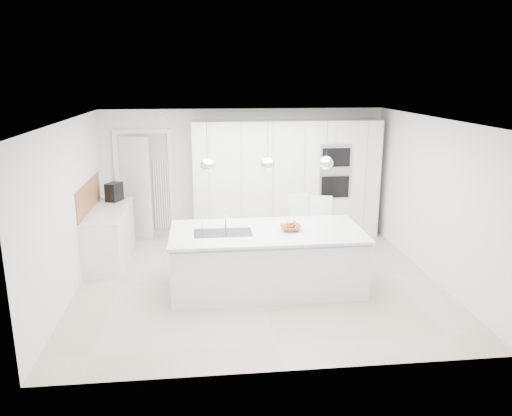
{
  "coord_description": "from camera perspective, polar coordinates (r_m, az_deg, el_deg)",
  "views": [
    {
      "loc": [
        -0.83,
        -7.23,
        3.11
      ],
      "look_at": [
        0.0,
        0.3,
        1.1
      ],
      "focal_mm": 35.0,
      "sensor_mm": 36.0,
      "label": 1
    }
  ],
  "objects": [
    {
      "name": "ceiling",
      "position": [
        7.3,
        0.26,
        10.07
      ],
      "size": [
        5.5,
        5.5,
        0.0
      ],
      "primitive_type": "plane",
      "rotation": [
        3.14,
        0.0,
        0.0
      ],
      "color": "white",
      "rests_on": "wall_back"
    },
    {
      "name": "floor",
      "position": [
        7.91,
        0.24,
        -8.28
      ],
      "size": [
        5.5,
        5.5,
        0.0
      ],
      "primitive_type": "plane",
      "color": "#BAA997",
      "rests_on": "ground"
    },
    {
      "name": "oven_stack",
      "position": [
        9.62,
        9.09,
        4.14
      ],
      "size": [
        0.62,
        0.04,
        1.05
      ],
      "primitive_type": null,
      "color": "#A5A5A8",
      "rests_on": "tall_cabinets"
    },
    {
      "name": "island_worktop",
      "position": [
        7.38,
        1.24,
        -2.72
      ],
      "size": [
        2.84,
        1.4,
        0.04
      ],
      "primitive_type": "cube",
      "color": "white",
      "rests_on": "island_base"
    },
    {
      "name": "apple_a",
      "position": [
        7.4,
        4.24,
        -1.97
      ],
      "size": [
        0.09,
        0.09,
        0.09
      ],
      "primitive_type": "sphere",
      "color": "#B80720",
      "rests_on": "fruit_bowl"
    },
    {
      "name": "apple_b",
      "position": [
        7.4,
        4.16,
        -2.01
      ],
      "size": [
        0.07,
        0.07,
        0.07
      ],
      "primitive_type": "sphere",
      "color": "#B80720",
      "rests_on": "fruit_bowl"
    },
    {
      "name": "doorway_frame",
      "position": [
        9.98,
        -12.6,
        2.45
      ],
      "size": [
        1.11,
        0.08,
        2.13
      ],
      "primitive_type": null,
      "color": "white",
      "rests_on": "floor"
    },
    {
      "name": "island_base",
      "position": [
        7.49,
        1.27,
        -6.12
      ],
      "size": [
        2.8,
        1.2,
        0.86
      ],
      "primitive_type": "cube",
      "color": "white",
      "rests_on": "floor"
    },
    {
      "name": "apple_extra_3",
      "position": [
        7.39,
        3.73,
        -2.04
      ],
      "size": [
        0.07,
        0.07,
        0.07
      ],
      "primitive_type": "sphere",
      "color": "#B80720",
      "rests_on": "fruit_bowl"
    },
    {
      "name": "pendant_mid",
      "position": [
        7.09,
        1.34,
        5.04
      ],
      "size": [
        0.2,
        0.2,
        0.2
      ],
      "primitive_type": "sphere",
      "color": "white",
      "rests_on": "ceiling"
    },
    {
      "name": "fruit_bowl",
      "position": [
        7.39,
        3.98,
        -2.27
      ],
      "size": [
        0.32,
        0.32,
        0.08
      ],
      "primitive_type": "imported",
      "rotation": [
        0.0,
        0.0,
        -0.02
      ],
      "color": "#9D5B2E",
      "rests_on": "island_worktop"
    },
    {
      "name": "radiator",
      "position": [
        9.98,
        -10.72,
        1.52
      ],
      "size": [
        0.32,
        0.04,
        1.4
      ],
      "primitive_type": null,
      "color": "white",
      "rests_on": "floor"
    },
    {
      "name": "wall_back",
      "position": [
        9.94,
        -1.39,
        4.08
      ],
      "size": [
        5.5,
        0.0,
        5.5
      ],
      "primitive_type": "plane",
      "rotation": [
        1.57,
        0.0,
        0.0
      ],
      "color": "white",
      "rests_on": "ground"
    },
    {
      "name": "island_sink",
      "position": [
        7.3,
        -3.78,
        -3.45
      ],
      "size": [
        0.84,
        0.44,
        0.18
      ],
      "primitive_type": null,
      "color": "#3F3F42",
      "rests_on": "island_worktop"
    },
    {
      "name": "tall_cabinets",
      "position": [
        9.77,
        3.45,
        3.26
      ],
      "size": [
        3.6,
        0.6,
        2.3
      ],
      "primitive_type": "cube",
      "color": "white",
      "rests_on": "floor"
    },
    {
      "name": "hallway_door",
      "position": [
        9.97,
        -14.05,
        2.23
      ],
      "size": [
        0.76,
        0.38,
        2.0
      ],
      "primitive_type": "cube",
      "rotation": [
        0.0,
        0.0,
        -0.44
      ],
      "color": "white",
      "rests_on": "floor"
    },
    {
      "name": "espresso_machine",
      "position": [
        9.43,
        -15.91,
        1.79
      ],
      "size": [
        0.31,
        0.37,
        0.34
      ],
      "primitive_type": "cube",
      "rotation": [
        0.0,
        0.0,
        -0.41
      ],
      "color": "black",
      "rests_on": "left_worktop"
    },
    {
      "name": "bar_stool_left",
      "position": [
        8.4,
        4.98,
        -2.65
      ],
      "size": [
        0.54,
        0.64,
        1.18
      ],
      "primitive_type": null,
      "rotation": [
        0.0,
        0.0,
        0.31
      ],
      "color": "white",
      "rests_on": "floor"
    },
    {
      "name": "left_base_cabinets",
      "position": [
        8.99,
        -16.39,
        -3.1
      ],
      "size": [
        0.6,
        1.8,
        0.86
      ],
      "primitive_type": "cube",
      "color": "white",
      "rests_on": "floor"
    },
    {
      "name": "oak_backsplash",
      "position": [
        8.86,
        -18.56,
        1.3
      ],
      "size": [
        0.02,
        1.8,
        0.5
      ],
      "primitive_type": "cube",
      "color": "#9D5B2E",
      "rests_on": "wall_left"
    },
    {
      "name": "pendant_left",
      "position": [
        7.03,
        -5.57,
        4.88
      ],
      "size": [
        0.2,
        0.2,
        0.2
      ],
      "primitive_type": "sphere",
      "color": "white",
      "rests_on": "ceiling"
    },
    {
      "name": "left_worktop",
      "position": [
        8.87,
        -16.6,
        -0.33
      ],
      "size": [
        0.62,
        1.82,
        0.04
      ],
      "primitive_type": "cube",
      "color": "white",
      "rests_on": "left_base_cabinets"
    },
    {
      "name": "pendant_right",
      "position": [
        7.25,
        8.03,
        5.11
      ],
      "size": [
        0.2,
        0.2,
        0.2
      ],
      "primitive_type": "sphere",
      "color": "white",
      "rests_on": "ceiling"
    },
    {
      "name": "bar_stool_right",
      "position": [
        8.45,
        7.6,
        -2.72
      ],
      "size": [
        0.47,
        0.59,
        1.15
      ],
      "primitive_type": null,
      "rotation": [
        0.0,
        0.0,
        -0.18
      ],
      "color": "white",
      "rests_on": "floor"
    },
    {
      "name": "apple_c",
      "position": [
        7.41,
        4.04,
        -1.98
      ],
      "size": [
        0.08,
        0.08,
        0.08
      ],
      "primitive_type": "sphere",
      "color": "#B80720",
      "rests_on": "fruit_bowl"
    },
    {
      "name": "wall_left",
      "position": [
        7.71,
        -20.51,
        -0.07
      ],
      "size": [
        0.0,
        5.0,
        5.0
      ],
      "primitive_type": "plane",
      "rotation": [
        1.57,
        0.0,
        1.57
      ],
      "color": "white",
      "rests_on": "ground"
    },
    {
      "name": "banana_bunch",
      "position": [
        7.35,
        3.95,
        -1.74
      ],
      "size": [
        0.23,
        0.17,
        0.21
      ],
      "primitive_type": "torus",
      "rotation": [
        1.22,
        0.0,
        0.35
      ],
      "color": "gold",
      "rests_on": "fruit_bowl"
    },
    {
      "name": "island_tap",
      "position": [
        7.43,
        -3.5,
        -1.27
      ],
      "size": [
        0.02,
        0.02,
        0.3
      ],
      "primitive_type": "cylinder",
      "color": "white",
      "rests_on": "island_worktop"
    }
  ]
}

